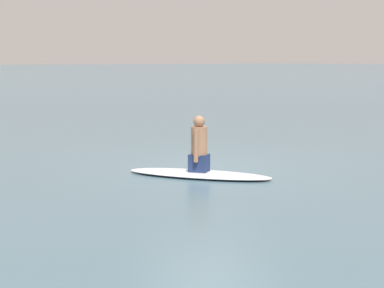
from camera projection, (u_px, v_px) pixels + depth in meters
name	position (u px, v px, depth m)	size (l,w,h in m)	color
ground_plane	(209.00, 165.00, 12.81)	(400.00, 400.00, 0.00)	slate
surfboard	(199.00, 174.00, 11.59)	(2.70, 0.79, 0.09)	white
person_paddler	(199.00, 146.00, 11.52)	(0.42, 0.43, 1.01)	navy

